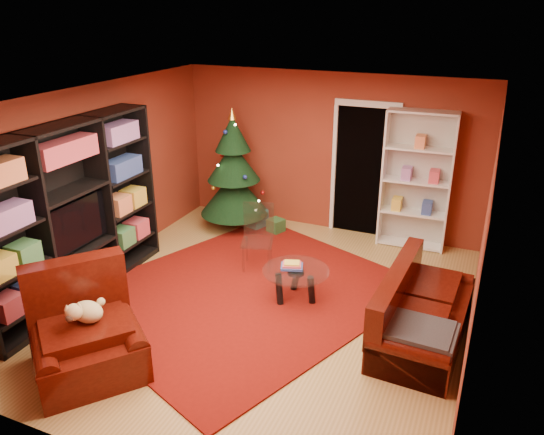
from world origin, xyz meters
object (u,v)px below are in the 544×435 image
at_px(gift_box_red, 246,218).
at_px(white_bookshelf, 416,181).
at_px(armchair, 86,334).
at_px(dog, 88,312).
at_px(gift_box_green, 276,226).
at_px(sofa, 425,306).
at_px(media_unit, 71,214).
at_px(acrylic_chair, 257,242).
at_px(rug, 245,292).
at_px(coffee_table, 296,284).
at_px(gift_box_teal, 256,218).
at_px(christmas_tree, 234,171).

bearing_deg(gift_box_red, white_bookshelf, 6.00).
xyz_separation_m(armchair, dog, (-0.01, 0.07, 0.22)).
bearing_deg(gift_box_green, sofa, -37.58).
bearing_deg(gift_box_green, media_unit, -118.86).
bearing_deg(dog, acrylic_chair, 25.62).
height_order(armchair, acrylic_chair, armchair).
xyz_separation_m(rug, coffee_table, (0.67, 0.11, 0.21)).
bearing_deg(gift_box_green, rug, -78.59).
bearing_deg(sofa, armchair, 125.45).
xyz_separation_m(gift_box_red, white_bookshelf, (2.75, 0.29, 0.95)).
bearing_deg(armchair, white_bookshelf, 9.60).
relative_size(white_bookshelf, sofa, 1.15).
bearing_deg(armchair, acrylic_chair, 26.09).
distance_m(rug, white_bookshelf, 3.14).
relative_size(dog, acrylic_chair, 0.47).
height_order(media_unit, gift_box_green, media_unit).
relative_size(media_unit, coffee_table, 3.45).
bearing_deg(acrylic_chair, gift_box_green, 83.08).
xyz_separation_m(gift_box_red, acrylic_chair, (0.87, -1.40, 0.31)).
xyz_separation_m(gift_box_teal, acrylic_chair, (0.67, -1.39, 0.27)).
distance_m(gift_box_green, gift_box_red, 0.62).
xyz_separation_m(coffee_table, acrylic_chair, (-0.82, 0.60, 0.20)).
relative_size(sofa, acrylic_chair, 2.22).
relative_size(christmas_tree, sofa, 1.08).
relative_size(gift_box_green, armchair, 0.20).
distance_m(rug, armchair, 2.25).
bearing_deg(christmas_tree, media_unit, -106.27).
xyz_separation_m(white_bookshelf, sofa, (0.57, -2.48, -0.66)).
relative_size(gift_box_green, gift_box_red, 1.00).
relative_size(armchair, sofa, 0.60).
relative_size(gift_box_green, acrylic_chair, 0.27).
xyz_separation_m(christmas_tree, gift_box_red, (0.14, 0.13, -0.88)).
bearing_deg(media_unit, gift_box_green, 60.48).
relative_size(christmas_tree, acrylic_chair, 2.40).
xyz_separation_m(dog, acrylic_chair, (0.65, 2.70, -0.24)).
distance_m(media_unit, dog, 1.70).
bearing_deg(white_bookshelf, sofa, -79.10).
xyz_separation_m(gift_box_green, white_bookshelf, (2.15, 0.39, 0.95)).
bearing_deg(armchair, sofa, -18.26).
xyz_separation_m(media_unit, white_bookshelf, (3.73, 3.26, -0.06)).
xyz_separation_m(christmas_tree, acrylic_chair, (1.01, -1.27, -0.57)).
distance_m(rug, acrylic_chair, 0.83).
bearing_deg(gift_box_teal, gift_box_red, 176.97).
bearing_deg(armchair, christmas_tree, 44.37).
distance_m(media_unit, white_bookshelf, 4.95).
xyz_separation_m(gift_box_teal, white_bookshelf, (2.56, 0.30, 0.91)).
height_order(dog, acrylic_chair, acrylic_chair).
distance_m(gift_box_red, dog, 4.14).
bearing_deg(gift_box_green, gift_box_teal, 167.59).
bearing_deg(acrylic_chair, gift_box_red, 103.57).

